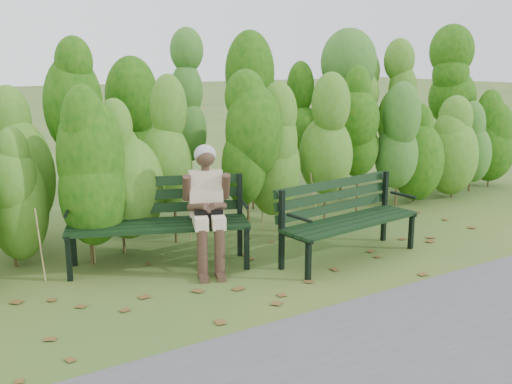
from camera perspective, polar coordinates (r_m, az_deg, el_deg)
ground at (r=5.95m, az=1.82°, el=-7.70°), size 80.00×80.00×0.00m
footpath at (r=4.47m, az=18.49°, el=-15.67°), size 60.00×2.50×0.01m
hedge_band at (r=7.23m, az=-6.45°, el=6.19°), size 11.04×1.67×2.42m
leaf_litter at (r=5.83m, az=-0.72°, el=-8.09°), size 5.76×2.12×0.01m
bench_left at (r=6.10m, az=-9.31°, el=-2.16°), size 1.87×1.19×0.89m
bench_right at (r=6.34m, az=8.43°, el=-1.99°), size 1.67×0.69×0.81m
seated_woman at (r=5.91m, az=-4.69°, el=-0.72°), size 0.55×0.75×1.23m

